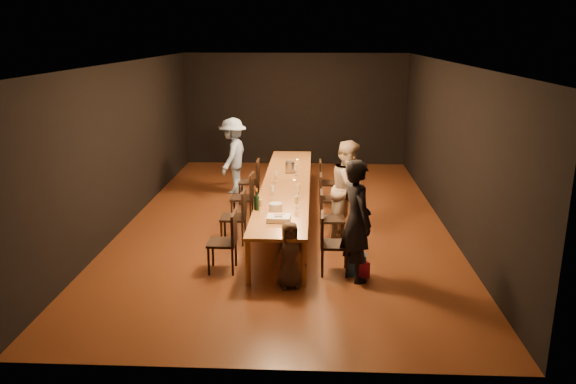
{
  "coord_description": "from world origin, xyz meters",
  "views": [
    {
      "loc": [
        0.53,
        -10.29,
        3.51
      ],
      "look_at": [
        0.11,
        -1.48,
        1.0
      ],
      "focal_mm": 35.0,
      "sensor_mm": 36.0,
      "label": 1
    }
  ],
  "objects_px": {
    "table": "(286,186)",
    "chair_right_0": "(335,244)",
    "woman_tan": "(349,189)",
    "man_blue": "(233,156)",
    "chair_right_2": "(330,198)",
    "chair_right_1": "(332,218)",
    "plate_stack": "(276,207)",
    "chair_right_3": "(329,182)",
    "chair_left_3": "(249,181)",
    "woman_birthday": "(356,220)",
    "chair_left_2": "(242,197)",
    "champagne_bottle": "(257,199)",
    "child": "(290,255)",
    "chair_left_0": "(222,242)",
    "ice_bucket": "(290,167)",
    "birthday_cake": "(279,218)",
    "chair_left_1": "(233,217)"
  },
  "relations": [
    {
      "from": "chair_right_2",
      "to": "child",
      "type": "xyz_separation_m",
      "value": [
        -0.65,
        -2.92,
        0.02
      ]
    },
    {
      "from": "chair_right_3",
      "to": "ice_bucket",
      "type": "xyz_separation_m",
      "value": [
        -0.82,
        -0.29,
        0.39
      ]
    },
    {
      "from": "chair_left_1",
      "to": "chair_left_3",
      "type": "xyz_separation_m",
      "value": [
        0.0,
        2.4,
        0.0
      ]
    },
    {
      "from": "ice_bucket",
      "to": "man_blue",
      "type": "bearing_deg",
      "value": 141.77
    },
    {
      "from": "chair_left_2",
      "to": "plate_stack",
      "type": "relative_size",
      "value": 4.34
    },
    {
      "from": "chair_right_0",
      "to": "chair_left_2",
      "type": "bearing_deg",
      "value": -144.69
    },
    {
      "from": "woman_birthday",
      "to": "man_blue",
      "type": "bearing_deg",
      "value": 5.36
    },
    {
      "from": "chair_left_0",
      "to": "woman_tan",
      "type": "relative_size",
      "value": 0.54
    },
    {
      "from": "chair_right_3",
      "to": "chair_left_3",
      "type": "height_order",
      "value": "same"
    },
    {
      "from": "chair_right_1",
      "to": "woman_birthday",
      "type": "bearing_deg",
      "value": 12.19
    },
    {
      "from": "chair_left_2",
      "to": "child",
      "type": "relative_size",
      "value": 0.95
    },
    {
      "from": "chair_right_0",
      "to": "chair_left_3",
      "type": "xyz_separation_m",
      "value": [
        -1.7,
        3.6,
        0.0
      ]
    },
    {
      "from": "chair_right_1",
      "to": "champagne_bottle",
      "type": "relative_size",
      "value": 2.59
    },
    {
      "from": "chair_left_3",
      "to": "woman_birthday",
      "type": "bearing_deg",
      "value": -152.17
    },
    {
      "from": "birthday_cake",
      "to": "champagne_bottle",
      "type": "relative_size",
      "value": 1.01
    },
    {
      "from": "chair_left_3",
      "to": "woman_birthday",
      "type": "relative_size",
      "value": 0.52
    },
    {
      "from": "chair_right_0",
      "to": "chair_right_3",
      "type": "xyz_separation_m",
      "value": [
        0.0,
        3.6,
        0.0
      ]
    },
    {
      "from": "chair_right_1",
      "to": "woman_birthday",
      "type": "height_order",
      "value": "woman_birthday"
    },
    {
      "from": "chair_left_2",
      "to": "plate_stack",
      "type": "bearing_deg",
      "value": -155.66
    },
    {
      "from": "woman_tan",
      "to": "man_blue",
      "type": "height_order",
      "value": "woman_tan"
    },
    {
      "from": "chair_left_2",
      "to": "woman_tan",
      "type": "bearing_deg",
      "value": -110.24
    },
    {
      "from": "chair_right_2",
      "to": "chair_left_2",
      "type": "xyz_separation_m",
      "value": [
        -1.7,
        0.0,
        0.0
      ]
    },
    {
      "from": "chair_right_0",
      "to": "chair_left_2",
      "type": "relative_size",
      "value": 1.0
    },
    {
      "from": "champagne_bottle",
      "to": "ice_bucket",
      "type": "distance_m",
      "value": 2.63
    },
    {
      "from": "woman_tan",
      "to": "chair_right_3",
      "type": "bearing_deg",
      "value": 31.64
    },
    {
      "from": "chair_right_3",
      "to": "chair_left_3",
      "type": "bearing_deg",
      "value": -90.0
    },
    {
      "from": "woman_birthday",
      "to": "child",
      "type": "height_order",
      "value": "woman_birthday"
    },
    {
      "from": "table",
      "to": "chair_right_1",
      "type": "height_order",
      "value": "chair_right_1"
    },
    {
      "from": "champagne_bottle",
      "to": "woman_tan",
      "type": "bearing_deg",
      "value": 31.64
    },
    {
      "from": "chair_left_0",
      "to": "birthday_cake",
      "type": "height_order",
      "value": "chair_left_0"
    },
    {
      "from": "chair_right_1",
      "to": "chair_left_3",
      "type": "bearing_deg",
      "value": -144.69
    },
    {
      "from": "chair_right_2",
      "to": "woman_tan",
      "type": "height_order",
      "value": "woman_tan"
    },
    {
      "from": "chair_right_0",
      "to": "chair_left_3",
      "type": "distance_m",
      "value": 3.98
    },
    {
      "from": "child",
      "to": "plate_stack",
      "type": "relative_size",
      "value": 4.54
    },
    {
      "from": "table",
      "to": "chair_right_0",
      "type": "distance_m",
      "value": 2.56
    },
    {
      "from": "chair_left_2",
      "to": "ice_bucket",
      "type": "relative_size",
      "value": 4.33
    },
    {
      "from": "chair_left_3",
      "to": "woman_tan",
      "type": "height_order",
      "value": "woman_tan"
    },
    {
      "from": "chair_right_1",
      "to": "chair_left_2",
      "type": "height_order",
      "value": "same"
    },
    {
      "from": "chair_right_2",
      "to": "chair_left_3",
      "type": "distance_m",
      "value": 2.08
    },
    {
      "from": "chair_right_0",
      "to": "woman_tan",
      "type": "height_order",
      "value": "woman_tan"
    },
    {
      "from": "chair_right_2",
      "to": "woman_birthday",
      "type": "relative_size",
      "value": 0.52
    },
    {
      "from": "chair_right_3",
      "to": "chair_left_0",
      "type": "distance_m",
      "value": 3.98
    },
    {
      "from": "plate_stack",
      "to": "man_blue",
      "type": "bearing_deg",
      "value": 108.35
    },
    {
      "from": "chair_left_2",
      "to": "woman_birthday",
      "type": "height_order",
      "value": "woman_birthday"
    },
    {
      "from": "chair_left_0",
      "to": "champagne_bottle",
      "type": "height_order",
      "value": "champagne_bottle"
    },
    {
      "from": "chair_right_0",
      "to": "champagne_bottle",
      "type": "xyz_separation_m",
      "value": [
        -1.24,
        0.71,
        0.46
      ]
    },
    {
      "from": "table",
      "to": "woman_tan",
      "type": "relative_size",
      "value": 3.48
    },
    {
      "from": "chair_right_0",
      "to": "chair_right_2",
      "type": "distance_m",
      "value": 2.4
    },
    {
      "from": "chair_right_2",
      "to": "woman_tan",
      "type": "bearing_deg",
      "value": 22.13
    },
    {
      "from": "chair_left_1",
      "to": "woman_birthday",
      "type": "xyz_separation_m",
      "value": [
        2.0,
        -1.39,
        0.44
      ]
    }
  ]
}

